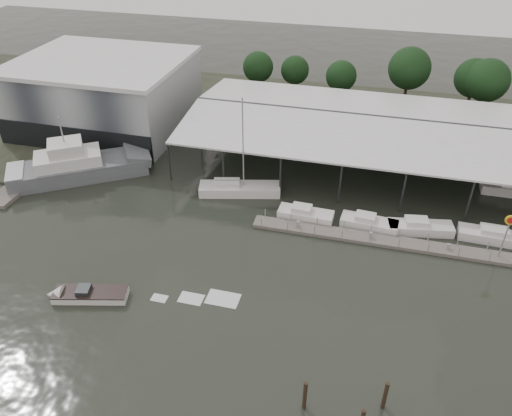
% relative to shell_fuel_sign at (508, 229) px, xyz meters
% --- Properties ---
extents(ground, '(200.00, 200.00, 0.00)m').
position_rel_shell_fuel_sign_xyz_m(ground, '(-27.00, -9.99, -3.93)').
color(ground, black).
rests_on(ground, ground).
extents(land_strip_far, '(140.00, 30.00, 0.30)m').
position_rel_shell_fuel_sign_xyz_m(land_strip_far, '(-27.00, 32.01, -3.83)').
color(land_strip_far, '#3B4131').
rests_on(land_strip_far, ground).
extents(land_strip_west, '(20.00, 40.00, 0.30)m').
position_rel_shell_fuel_sign_xyz_m(land_strip_west, '(-67.00, 20.01, -3.83)').
color(land_strip_west, '#3B4131').
rests_on(land_strip_west, ground).
extents(storage_warehouse, '(24.50, 20.50, 10.50)m').
position_rel_shell_fuel_sign_xyz_m(storage_warehouse, '(-55.00, 19.95, 1.36)').
color(storage_warehouse, '#979DA1').
rests_on(storage_warehouse, ground).
extents(covered_boat_shed, '(58.24, 24.00, 6.96)m').
position_rel_shell_fuel_sign_xyz_m(covered_boat_shed, '(-10.00, 18.01, 2.20)').
color(covered_boat_shed, white).
rests_on(covered_boat_shed, ground).
extents(trawler_dock, '(3.00, 18.00, 0.50)m').
position_rel_shell_fuel_sign_xyz_m(trawler_dock, '(-57.00, 4.01, -3.68)').
color(trawler_dock, slate).
rests_on(trawler_dock, ground).
extents(floating_dock, '(28.00, 2.00, 1.40)m').
position_rel_shell_fuel_sign_xyz_m(floating_dock, '(-12.00, 0.01, -3.72)').
color(floating_dock, slate).
rests_on(floating_dock, ground).
extents(shell_fuel_sign, '(1.10, 0.18, 5.55)m').
position_rel_shell_fuel_sign_xyz_m(shell_fuel_sign, '(0.00, 0.00, 0.00)').
color(shell_fuel_sign, '#95989B').
rests_on(shell_fuel_sign, ground).
extents(grey_trawler, '(17.74, 14.17, 8.84)m').
position_rel_shell_fuel_sign_xyz_m(grey_trawler, '(-50.82, 4.39, -2.35)').
color(grey_trawler, slate).
rests_on(grey_trawler, ground).
extents(white_sailboat, '(10.31, 4.96, 12.78)m').
position_rel_shell_fuel_sign_xyz_m(white_sailboat, '(-29.57, 5.56, -3.28)').
color(white_sailboat, silver).
rests_on(white_sailboat, ground).
extents(speedboat_underway, '(18.30, 6.22, 2.00)m').
position_rel_shell_fuel_sign_xyz_m(speedboat_underway, '(-38.45, -15.82, -3.53)').
color(speedboat_underway, silver).
rests_on(speedboat_underway, ground).
extents(moored_cruiser_0, '(6.40, 2.45, 1.70)m').
position_rel_shell_fuel_sign_xyz_m(moored_cruiser_0, '(-20.59, 2.24, -3.31)').
color(moored_cruiser_0, silver).
rests_on(moored_cruiser_0, ground).
extents(moored_cruiser_1, '(6.47, 2.71, 1.70)m').
position_rel_shell_fuel_sign_xyz_m(moored_cruiser_1, '(-13.38, 2.36, -3.31)').
color(moored_cruiser_1, silver).
rests_on(moored_cruiser_1, ground).
extents(moored_cruiser_2, '(7.35, 3.40, 1.70)m').
position_rel_shell_fuel_sign_xyz_m(moored_cruiser_2, '(-7.83, 2.95, -3.31)').
color(moored_cruiser_2, silver).
rests_on(moored_cruiser_2, ground).
extents(moored_cruiser_3, '(8.20, 2.50, 1.70)m').
position_rel_shell_fuel_sign_xyz_m(moored_cruiser_3, '(0.25, 3.30, -3.31)').
color(moored_cruiser_3, silver).
rests_on(moored_cruiser_3, ground).
extents(horizon_tree_line, '(69.27, 8.94, 10.27)m').
position_rel_shell_fuel_sign_xyz_m(horizon_tree_line, '(-3.29, 38.08, 2.01)').
color(horizon_tree_line, '#2F2215').
rests_on(horizon_tree_line, ground).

